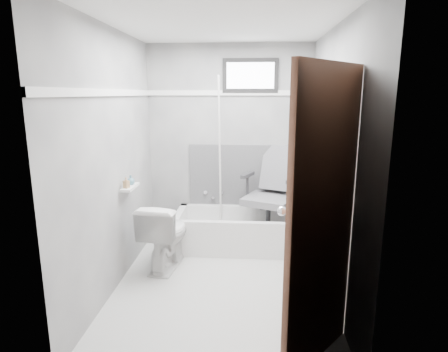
# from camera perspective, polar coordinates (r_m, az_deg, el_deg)

# --- Properties ---
(floor) EXTENTS (2.60, 2.60, 0.00)m
(floor) POSITION_cam_1_polar(r_m,az_deg,el_deg) (3.79, -0.38, -16.13)
(floor) COLOR silver
(floor) RESTS_ON ground
(ceiling) EXTENTS (2.60, 2.60, 0.00)m
(ceiling) POSITION_cam_1_polar(r_m,az_deg,el_deg) (3.38, -0.44, 22.49)
(ceiling) COLOR silver
(ceiling) RESTS_ON floor
(wall_back) EXTENTS (2.00, 0.02, 2.40)m
(wall_back) POSITION_cam_1_polar(r_m,az_deg,el_deg) (4.66, 0.80, 4.91)
(wall_back) COLOR slate
(wall_back) RESTS_ON floor
(wall_front) EXTENTS (2.00, 0.02, 2.40)m
(wall_front) POSITION_cam_1_polar(r_m,az_deg,el_deg) (2.12, -3.05, -4.31)
(wall_front) COLOR slate
(wall_front) RESTS_ON floor
(wall_left) EXTENTS (0.02, 2.60, 2.40)m
(wall_left) POSITION_cam_1_polar(r_m,az_deg,el_deg) (3.60, -16.51, 2.15)
(wall_left) COLOR slate
(wall_left) RESTS_ON floor
(wall_right) EXTENTS (0.02, 2.60, 2.40)m
(wall_right) POSITION_cam_1_polar(r_m,az_deg,el_deg) (3.45, 16.38, 1.75)
(wall_right) COLOR slate
(wall_right) RESTS_ON floor
(bathtub) EXTENTS (1.50, 0.70, 0.42)m
(bathtub) POSITION_cam_1_polar(r_m,az_deg,el_deg) (4.54, 2.19, -8.22)
(bathtub) COLOR silver
(bathtub) RESTS_ON floor
(office_chair) EXTENTS (0.83, 0.83, 1.09)m
(office_chair) POSITION_cam_1_polar(r_m,az_deg,el_deg) (4.44, 6.84, -2.62)
(office_chair) COLOR slate
(office_chair) RESTS_ON bathtub
(toilet) EXTENTS (0.49, 0.77, 0.70)m
(toilet) POSITION_cam_1_polar(r_m,az_deg,el_deg) (4.05, -8.89, -8.84)
(toilet) COLOR white
(toilet) RESTS_ON floor
(door) EXTENTS (0.78, 0.78, 2.00)m
(door) POSITION_cam_1_polar(r_m,az_deg,el_deg) (2.31, 22.33, -9.08)
(door) COLOR #563120
(door) RESTS_ON floor
(window) EXTENTS (0.66, 0.04, 0.40)m
(window) POSITION_cam_1_polar(r_m,az_deg,el_deg) (4.61, 4.04, 15.02)
(window) COLOR black
(window) RESTS_ON wall_back
(backerboard) EXTENTS (1.50, 0.02, 0.78)m
(backerboard) POSITION_cam_1_polar(r_m,az_deg,el_deg) (4.72, 3.81, 0.04)
(backerboard) COLOR #4C4C4F
(backerboard) RESTS_ON wall_back
(trim_back) EXTENTS (2.00, 0.02, 0.06)m
(trim_back) POSITION_cam_1_polar(r_m,az_deg,el_deg) (4.61, 0.81, 12.55)
(trim_back) COLOR white
(trim_back) RESTS_ON wall_back
(trim_left) EXTENTS (0.02, 2.60, 0.06)m
(trim_left) POSITION_cam_1_polar(r_m,az_deg,el_deg) (3.54, -16.94, 12.07)
(trim_left) COLOR white
(trim_left) RESTS_ON wall_left
(pole) EXTENTS (0.02, 0.35, 1.93)m
(pole) POSITION_cam_1_polar(r_m,az_deg,el_deg) (4.46, -0.63, 2.61)
(pole) COLOR silver
(pole) RESTS_ON bathtub
(shelf) EXTENTS (0.10, 0.32, 0.02)m
(shelf) POSITION_cam_1_polar(r_m,az_deg,el_deg) (3.84, -14.11, -1.66)
(shelf) COLOR silver
(shelf) RESTS_ON wall_left
(soap_bottle_a) EXTENTS (0.07, 0.07, 0.11)m
(soap_bottle_a) POSITION_cam_1_polar(r_m,az_deg,el_deg) (3.76, -14.68, -0.98)
(soap_bottle_a) COLOR #A57E52
(soap_bottle_a) RESTS_ON shelf
(soap_bottle_b) EXTENTS (0.11, 0.11, 0.10)m
(soap_bottle_b) POSITION_cam_1_polar(r_m,az_deg,el_deg) (3.89, -14.03, -0.59)
(soap_bottle_b) COLOR teal
(soap_bottle_b) RESTS_ON shelf
(faucet) EXTENTS (0.26, 0.10, 0.16)m
(faucet) POSITION_cam_1_polar(r_m,az_deg,el_deg) (4.78, -1.64, -2.86)
(faucet) COLOR silver
(faucet) RESTS_ON wall_back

